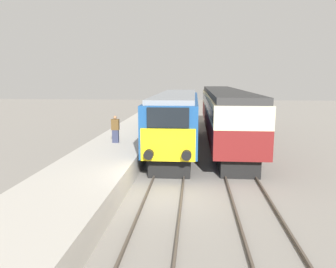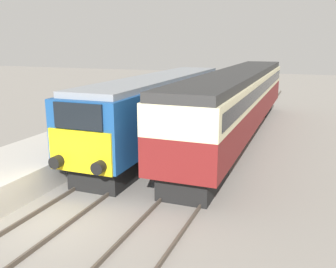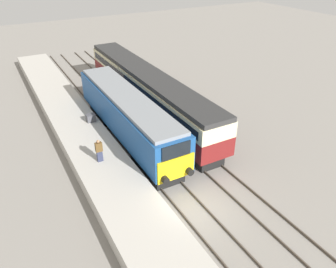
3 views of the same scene
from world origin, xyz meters
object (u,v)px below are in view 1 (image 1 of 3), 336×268
Objects in this scene: person_on_platform at (115,129)px; luggage_crate at (149,124)px; passenger_carriage at (224,109)px; locomotive at (177,118)px.

luggage_crate is at bearing 78.14° from person_on_platform.
luggage_crate is (-5.59, -1.19, -1.05)m from passenger_carriage.
passenger_carriage is 9.69m from person_on_platform.
passenger_carriage is 5.81m from luggage_crate.
luggage_crate is at bearing 131.81° from locomotive.
person_on_platform is at bearing -101.86° from luggage_crate.
locomotive is at bearing -133.03° from passenger_carriage.
person_on_platform is at bearing -136.15° from locomotive.
person_on_platform reaches higher than luggage_crate.
locomotive is 3.38m from luggage_crate.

